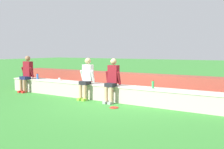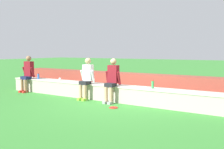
{
  "view_description": "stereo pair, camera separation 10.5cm",
  "coord_description": "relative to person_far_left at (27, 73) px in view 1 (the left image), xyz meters",
  "views": [
    {
      "loc": [
        3.85,
        -6.67,
        1.64
      ],
      "look_at": [
        -0.32,
        0.28,
        0.87
      ],
      "focal_mm": 39.67,
      "sensor_mm": 36.0,
      "label": 1
    },
    {
      "loc": [
        3.94,
        -6.61,
        1.64
      ],
      "look_at": [
        -0.32,
        0.28,
        0.87
      ],
      "focal_mm": 39.67,
      "sensor_mm": 36.0,
      "label": 2
    }
  ],
  "objects": [
    {
      "name": "person_center",
      "position": [
        3.99,
        0.01,
        -0.03
      ],
      "size": [
        0.51,
        0.54,
        1.41
      ],
      "color": "tan",
      "rests_on": "ground"
    },
    {
      "name": "frisbee",
      "position": [
        4.43,
        -0.62,
        -0.77
      ],
      "size": [
        0.25,
        0.25,
        0.02
      ],
      "primitive_type": "cylinder",
      "color": "red",
      "rests_on": "ground"
    },
    {
      "name": "person_far_left",
      "position": [
        0.0,
        0.0,
        0.0
      ],
      "size": [
        0.55,
        0.53,
        1.45
      ],
      "color": "#996B4C",
      "rests_on": "ground"
    },
    {
      "name": "brick_bleachers",
      "position": [
        4.15,
        1.6,
        -0.45
      ],
      "size": [
        11.55,
        1.3,
        0.79
      ],
      "color": "brown",
      "rests_on": "ground"
    },
    {
      "name": "ground_plane",
      "position": [
        4.15,
        -0.01,
        -0.78
      ],
      "size": [
        80.0,
        80.0,
        0.0
      ],
      "primitive_type": "plane",
      "color": "#388433"
    },
    {
      "name": "water_bottle_near_right",
      "position": [
        5.28,
        0.22,
        -0.14
      ],
      "size": [
        0.07,
        0.07,
        0.25
      ],
      "color": "green",
      "rests_on": "stone_seating_wall"
    },
    {
      "name": "water_bottle_center_gap",
      "position": [
        -0.59,
        0.29,
        -0.14
      ],
      "size": [
        0.06,
        0.06,
        0.24
      ],
      "color": "green",
      "rests_on": "stone_seating_wall"
    },
    {
      "name": "water_bottle_mid_left",
      "position": [
        0.38,
        0.21,
        -0.15
      ],
      "size": [
        0.08,
        0.08,
        0.23
      ],
      "color": "blue",
      "rests_on": "stone_seating_wall"
    },
    {
      "name": "plastic_cup_left_end",
      "position": [
        1.49,
        0.27,
        -0.2
      ],
      "size": [
        0.08,
        0.08,
        0.1
      ],
      "primitive_type": "cylinder",
      "color": "white",
      "rests_on": "stone_seating_wall"
    },
    {
      "name": "stone_seating_wall",
      "position": [
        4.15,
        0.26,
        -0.5
      ],
      "size": [
        9.83,
        0.59,
        0.52
      ],
      "color": "#B7AF9E",
      "rests_on": "ground"
    },
    {
      "name": "person_left_of_center",
      "position": [
        2.98,
        -0.0,
        -0.03
      ],
      "size": [
        0.52,
        0.55,
        1.41
      ],
      "color": "tan",
      "rests_on": "ground"
    }
  ]
}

